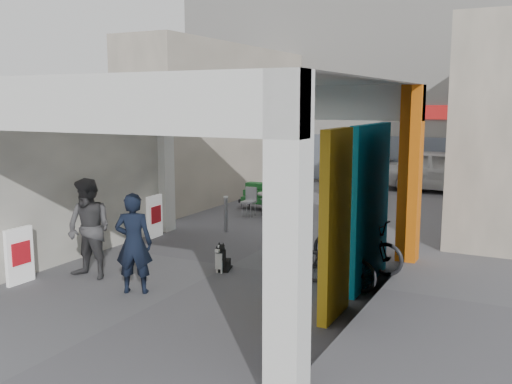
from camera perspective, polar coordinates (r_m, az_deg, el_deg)
The scene contains 21 objects.
ground at distance 11.25m, azimuth -2.69°, elevation -7.38°, with size 90.00×90.00×0.00m, color #505055.
arcade_canopy at distance 9.85m, azimuth -2.42°, elevation 3.94°, with size 6.40×6.45×6.40m.
far_building at distance 23.98m, azimuth 14.31°, elevation 10.69°, with size 18.00×4.08×8.00m.
plaza_bldg_left at distance 19.55m, azimuth -3.34°, elevation 7.03°, with size 2.00×9.00×5.00m, color #BEB09D.
plaza_bldg_right at distance 16.90m, azimuth 24.19°, elevation 5.95°, with size 2.00×9.00×5.00m, color #BEB09D.
bollard_left at distance 14.06m, azimuth -3.03°, elevation -2.24°, with size 0.09×0.09×0.86m, color gray.
bollard_center at distance 13.02m, azimuth 2.70°, elevation -2.89°, with size 0.09×0.09×0.98m, color gray.
bollard_right at distance 12.71m, azimuth 9.46°, elevation -3.30°, with size 0.09×0.09×0.98m, color gray.
advert_board_near at distance 10.88m, azimuth -22.57°, elevation -5.88°, with size 0.11×0.55×1.00m.
advert_board_far at distance 13.64m, azimuth -10.10°, elevation -2.40°, with size 0.13×0.55×1.00m.
cafe_set at distance 16.12m, azimuth 1.34°, elevation -1.31°, with size 1.33×1.08×0.81m.
produce_stand at distance 16.98m, azimuth 0.40°, elevation -0.71°, with size 1.16×0.63×0.77m.
crate_stack at distance 17.45m, azimuth 11.11°, elevation -0.70°, with size 0.48×0.40×0.56m.
border_collie at distance 10.82m, azimuth -3.41°, elevation -6.79°, with size 0.21×0.42×0.58m.
man_with_dog at distance 9.71m, azimuth -12.13°, elevation -5.03°, with size 0.62×0.41×1.70m, color black.
man_back_turned at distance 10.68m, azimuth -16.35°, elevation -3.57°, with size 0.89×0.69×1.83m, color #3B3B3D.
man_elderly at distance 11.85m, azimuth 8.97°, elevation -2.68°, with size 0.78×0.50×1.59m, color #546FA4.
man_crates at distance 18.29m, azimuth 10.86°, elevation 1.97°, with size 1.15×0.48×1.96m, color black.
bicycle_front at distance 11.00m, azimuth 10.06°, elevation -5.25°, with size 0.65×1.86×0.98m, color black.
bicycle_rear at distance 9.94m, azimuth 8.08°, elevation -6.95°, with size 0.43×1.51×0.91m, color black.
white_van at distance 21.22m, azimuth 18.47°, elevation 2.03°, with size 1.80×4.48×1.53m, color silver.
Camera 1 is at (5.35, -9.37, 3.17)m, focal length 40.00 mm.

